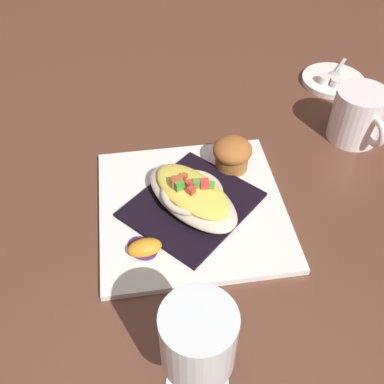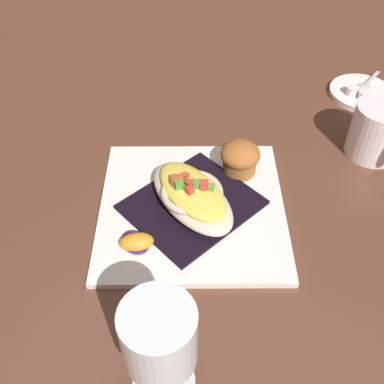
% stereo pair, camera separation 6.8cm
% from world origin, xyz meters
% --- Properties ---
extents(ground_plane, '(2.60, 2.60, 0.00)m').
position_xyz_m(ground_plane, '(0.00, 0.00, 0.00)').
color(ground_plane, brown).
extents(square_plate, '(0.34, 0.34, 0.01)m').
position_xyz_m(square_plate, '(0.00, 0.00, 0.01)').
color(square_plate, white).
rests_on(square_plate, ground_plane).
extents(folded_napkin, '(0.24, 0.23, 0.01)m').
position_xyz_m(folded_napkin, '(0.00, 0.00, 0.01)').
color(folded_napkin, black).
rests_on(folded_napkin, square_plate).
extents(gratin_dish, '(0.18, 0.18, 0.05)m').
position_xyz_m(gratin_dish, '(0.00, -0.00, 0.04)').
color(gratin_dish, beige).
rests_on(gratin_dish, folded_napkin).
extents(muffin, '(0.06, 0.06, 0.06)m').
position_xyz_m(muffin, '(-0.09, 0.06, 0.04)').
color(muffin, '#9E652C').
rests_on(muffin, square_plate).
extents(orange_garnish, '(0.06, 0.06, 0.02)m').
position_xyz_m(orange_garnish, '(0.09, -0.06, 0.02)').
color(orange_garnish, '#45245A').
rests_on(orange_garnish, square_plate).
extents(coffee_mug, '(0.12, 0.09, 0.09)m').
position_xyz_m(coffee_mug, '(-0.20, 0.27, 0.04)').
color(coffee_mug, white).
rests_on(coffee_mug, ground_plane).
extents(stemmed_glass, '(0.08, 0.08, 0.15)m').
position_xyz_m(stemmed_glass, '(0.26, 0.03, 0.10)').
color(stemmed_glass, white).
rests_on(stemmed_glass, ground_plane).
extents(creamer_saucer, '(0.13, 0.13, 0.01)m').
position_xyz_m(creamer_saucer, '(-0.38, 0.26, 0.01)').
color(creamer_saucer, white).
rests_on(creamer_saucer, ground_plane).
extents(spoon, '(0.10, 0.06, 0.01)m').
position_xyz_m(spoon, '(-0.38, 0.26, 0.02)').
color(spoon, silver).
rests_on(spoon, creamer_saucer).
extents(creamer_cup_0, '(0.02, 0.02, 0.02)m').
position_xyz_m(creamer_cup_0, '(-0.36, 0.24, 0.02)').
color(creamer_cup_0, white).
rests_on(creamer_cup_0, creamer_saucer).
extents(creamer_cup_1, '(0.02, 0.02, 0.02)m').
position_xyz_m(creamer_cup_1, '(-0.35, 0.26, 0.02)').
color(creamer_cup_1, white).
rests_on(creamer_cup_1, creamer_saucer).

